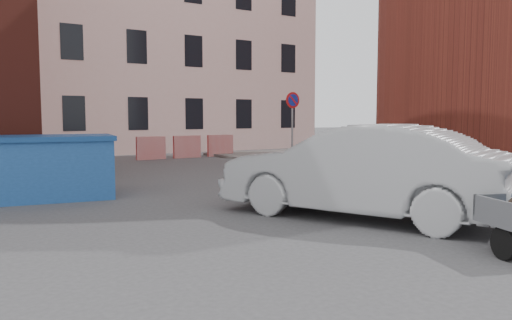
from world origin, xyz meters
TOP-DOWN VIEW (x-y plane):
  - ground at (0.00, 0.00)m, footprint 120.00×120.00m
  - sidewalk at (10.00, 4.00)m, footprint 9.00×24.00m
  - building_pink at (6.00, 22.00)m, footprint 16.00×8.00m
  - no_parking_sign at (6.00, 9.48)m, footprint 0.60×0.09m
  - bollards at (6.00, 3.40)m, footprint 0.22×9.02m
  - barriers at (4.20, 15.00)m, footprint 4.70×0.18m
  - dumpster at (-3.43, 6.50)m, footprint 3.66×2.30m
  - silver_car at (1.30, 1.05)m, footprint 3.80×5.52m
  - bicycle at (6.79, 4.43)m, footprint 2.28×1.48m

SIDE VIEW (x-z plane):
  - ground at x=0.00m, z-range 0.00..0.00m
  - sidewalk at x=10.00m, z-range 0.00..0.12m
  - bollards at x=6.00m, z-range 0.12..0.67m
  - barriers at x=4.20m, z-range 0.00..1.00m
  - bicycle at x=6.79m, z-range 0.12..1.25m
  - dumpster at x=-3.43m, z-range 0.01..1.44m
  - silver_car at x=1.30m, z-range 0.00..1.72m
  - no_parking_sign at x=6.00m, z-range 0.69..3.34m
  - building_pink at x=6.00m, z-range 0.00..14.00m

